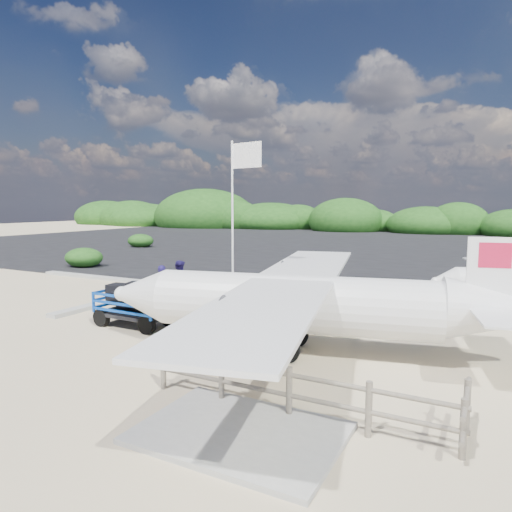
{
  "coord_description": "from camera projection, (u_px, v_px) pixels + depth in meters",
  "views": [
    {
      "loc": [
        9.27,
        -12.58,
        4.04
      ],
      "look_at": [
        0.59,
        3.98,
        1.89
      ],
      "focal_mm": 32.0,
      "sensor_mm": 36.0,
      "label": 1
    }
  ],
  "objects": [
    {
      "name": "crew_b",
      "position": [
        180.0,
        283.0,
        18.21
      ],
      "size": [
        0.92,
        0.73,
        1.81
      ],
      "primitive_type": "imported",
      "rotation": [
        0.0,
        0.0,
        3.09
      ],
      "color": "#1C144E",
      "rests_on": "ground"
    },
    {
      "name": "asphalt_apron",
      "position": [
        381.0,
        248.0,
        42.21
      ],
      "size": [
        90.0,
        50.0,
        0.04
      ],
      "primitive_type": null,
      "color": "#B2B2B2",
      "rests_on": "ground"
    },
    {
      "name": "fence",
      "position": [
        289.0,
        418.0,
        8.64
      ],
      "size": [
        6.4,
        2.0,
        1.1
      ],
      "primitive_type": null,
      "color": "#B2B2B2",
      "rests_on": "ground"
    },
    {
      "name": "ground",
      "position": [
        188.0,
        321.0,
        15.81
      ],
      "size": [
        160.0,
        160.0,
        0.0
      ],
      "primitive_type": "plane",
      "color": "beige"
    },
    {
      "name": "lagoon",
      "position": [
        50.0,
        291.0,
        21.28
      ],
      "size": [
        9.0,
        7.0,
        0.4
      ],
      "primitive_type": null,
      "color": "#B2B2B2",
      "rests_on": "ground"
    },
    {
      "name": "flagpole",
      "position": [
        233.0,
        321.0,
        15.78
      ],
      "size": [
        1.29,
        0.71,
        6.12
      ],
      "primitive_type": null,
      "rotation": [
        0.0,
        0.0,
        -0.17
      ],
      "color": "white",
      "rests_on": "ground"
    },
    {
      "name": "baggage_cart",
      "position": [
        136.0,
        326.0,
        15.14
      ],
      "size": [
        2.76,
        1.6,
        1.37
      ],
      "primitive_type": null,
      "rotation": [
        0.0,
        0.0,
        -0.01
      ],
      "color": "blue",
      "rests_on": "ground"
    },
    {
      "name": "aircraft_large",
      "position": [
        489.0,
        267.0,
        29.32
      ],
      "size": [
        16.46,
        16.46,
        4.14
      ],
      "primitive_type": null,
      "rotation": [
        0.0,
        0.0,
        3.36
      ],
      "color": "#B2B2B2",
      "rests_on": "ground"
    },
    {
      "name": "vegetation_band",
      "position": [
        420.0,
        233.0,
        64.2
      ],
      "size": [
        124.0,
        8.0,
        4.4
      ],
      "primitive_type": null,
      "color": "#B2B2B2",
      "rests_on": "ground"
    },
    {
      "name": "walkway_pad",
      "position": [
        240.0,
        435.0,
        7.99
      ],
      "size": [
        3.5,
        2.5,
        0.1
      ],
      "primitive_type": null,
      "color": "#B2B2B2",
      "rests_on": "ground"
    },
    {
      "name": "signboard",
      "position": [
        244.0,
        346.0,
        12.98
      ],
      "size": [
        1.62,
        0.62,
        1.36
      ],
      "primitive_type": null,
      "rotation": [
        0.0,
        0.0,
        0.29
      ],
      "color": "brown",
      "rests_on": "ground"
    },
    {
      "name": "aircraft_small",
      "position": [
        245.0,
        241.0,
        49.96
      ],
      "size": [
        8.26,
        8.26,
        2.31
      ],
      "primitive_type": null,
      "rotation": [
        0.0,
        0.0,
        3.5
      ],
      "color": "#B2B2B2",
      "rests_on": "ground"
    },
    {
      "name": "crew_a",
      "position": [
        163.0,
        286.0,
        17.71
      ],
      "size": [
        0.65,
        0.47,
        1.69
      ],
      "primitive_type": "imported",
      "rotation": [
        0.0,
        0.0,
        3.04
      ],
      "color": "#1C144E",
      "rests_on": "ground"
    }
  ]
}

